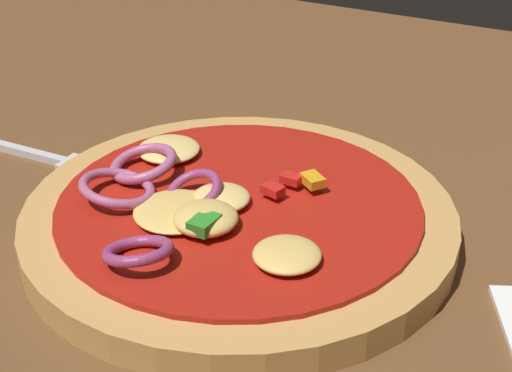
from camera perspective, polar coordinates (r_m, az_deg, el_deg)
name	(u,v)px	position (r m, az deg, el deg)	size (l,w,h in m)	color
dining_table	(169,279)	(0.42, -6.35, -6.81)	(1.24, 0.92, 0.03)	brown
pizza	(235,217)	(0.43, -1.53, -2.30)	(0.24, 0.24, 0.03)	tan
fork	(27,153)	(0.53, -16.40, 2.36)	(0.18, 0.02, 0.01)	silver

